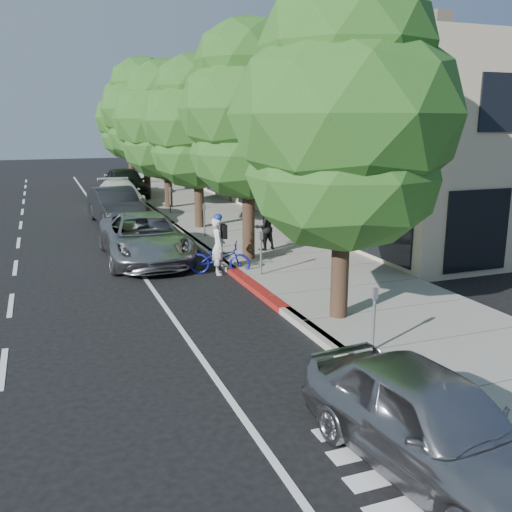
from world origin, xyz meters
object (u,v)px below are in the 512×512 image
near_car_a (430,423)px  pedestrian (264,228)px  white_pickup (120,194)px  street_tree_5 (129,119)px  street_tree_0 (345,120)px  street_tree_1 (248,113)px  street_tree_4 (144,111)px  silver_suv (144,238)px  bicycle (219,258)px  street_tree_2 (197,123)px  dark_suv_far (125,183)px  street_tree_3 (166,121)px  cyclist (218,246)px  dark_sedan (115,206)px

near_car_a → pedestrian: size_ratio=2.67×
white_pickup → street_tree_5: bearing=76.2°
street_tree_0 → street_tree_1: bearing=90.0°
street_tree_5 → pedestrian: street_tree_5 is taller
street_tree_0 → white_pickup: street_tree_0 is taller
street_tree_4 → silver_suv: (-3.10, -16.50, -4.26)m
street_tree_1 → white_pickup: size_ratio=1.54×
bicycle → near_car_a: near_car_a is taller
street_tree_5 → bicycle: size_ratio=4.02×
silver_suv → near_car_a: (1.41, -12.98, -0.06)m
street_tree_2 → dark_suv_far: bearing=96.9°
street_tree_3 → cyclist: 13.56m
silver_suv → near_car_a: bearing=-82.7°
street_tree_5 → bicycle: 25.37m
street_tree_1 → street_tree_5: size_ratio=1.01×
street_tree_2 → near_car_a: bearing=-95.5°
street_tree_4 → silver_suv: 17.32m
cyclist → bicycle: 0.37m
cyclist → street_tree_1: bearing=-43.9°
street_tree_3 → street_tree_5: size_ratio=1.01×
bicycle → dark_sedan: 9.94m
street_tree_4 → dark_suv_far: 4.38m
street_tree_5 → cyclist: (-1.33, -25.00, -3.72)m
street_tree_1 → silver_suv: street_tree_1 is taller
street_tree_0 → street_tree_3: 18.00m
dark_suv_far → pedestrian: size_ratio=3.41×
street_tree_2 → street_tree_3: bearing=90.0°
street_tree_3 → dark_suv_far: street_tree_3 is taller
street_tree_5 → pedestrian: 23.32m
street_tree_1 → pedestrian: bearing=46.6°
dark_suv_far → pedestrian: 16.68m
bicycle → dark_suv_far: dark_suv_far is taller
pedestrian → cyclist: bearing=27.5°
pedestrian → street_tree_0: bearing=68.6°
dark_sedan → pedestrian: (4.04, -7.78, 0.12)m
street_tree_4 → cyclist: 19.50m
dark_sedan → street_tree_0: bearing=-82.9°
cyclist → street_tree_2: bearing=-1.6°
street_tree_0 → bicycle: 6.56m
street_tree_1 → cyclist: 4.22m
cyclist → dark_suv_far: size_ratio=0.32×
bicycle → silver_suv: 3.09m
street_tree_3 → silver_suv: size_ratio=1.37×
white_pickup → bicycle: bearing=-87.9°
silver_suv → cyclist: bearing=-53.6°
street_tree_1 → white_pickup: street_tree_1 is taller
silver_suv → white_pickup: 12.35m
dark_sedan → dark_suv_far: 8.89m
silver_suv → pedestrian: bearing=-6.1°
street_tree_2 → cyclist: street_tree_2 is taller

